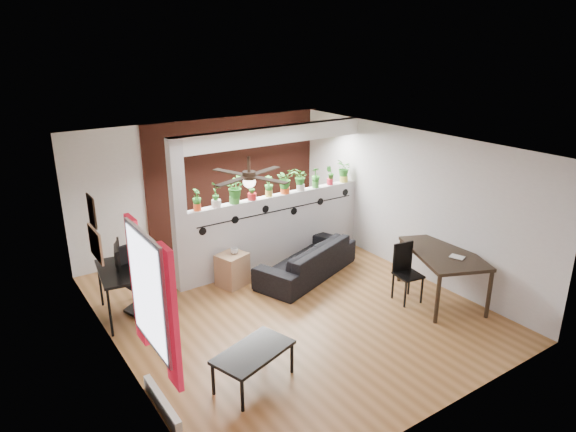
{
  "coord_description": "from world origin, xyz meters",
  "views": [
    {
      "loc": [
        -4.06,
        -6.03,
        4.08
      ],
      "look_at": [
        0.43,
        0.6,
        1.27
      ],
      "focal_mm": 32.0,
      "sensor_mm": 36.0,
      "label": 1
    }
  ],
  "objects_px": {
    "potted_plant_6": "(301,179)",
    "potted_plant_8": "(330,175)",
    "cube_shelf": "(232,270)",
    "dining_table": "(444,257)",
    "ceiling_fan": "(249,178)",
    "potted_plant_5": "(285,180)",
    "potted_plant_3": "(252,187)",
    "potted_plant_7": "(316,177)",
    "office_chair": "(137,283)",
    "computer_desk": "(119,274)",
    "folding_chair": "(405,267)",
    "coffee_table": "(253,354)",
    "potted_plant_4": "(269,186)",
    "potted_plant_9": "(344,170)",
    "potted_plant_0": "(197,199)",
    "potted_plant_2": "(234,189)",
    "sofa": "(307,260)",
    "potted_plant_1": "(216,193)",
    "cup": "(234,251)"
  },
  "relations": [
    {
      "from": "cube_shelf",
      "to": "ceiling_fan",
      "type": "bearing_deg",
      "value": -125.29
    },
    {
      "from": "dining_table",
      "to": "potted_plant_7",
      "type": "bearing_deg",
      "value": 102.07
    },
    {
      "from": "cube_shelf",
      "to": "cup",
      "type": "relative_size",
      "value": 4.4
    },
    {
      "from": "office_chair",
      "to": "sofa",
      "type": "bearing_deg",
      "value": -9.27
    },
    {
      "from": "potted_plant_4",
      "to": "office_chair",
      "type": "height_order",
      "value": "potted_plant_4"
    },
    {
      "from": "potted_plant_1",
      "to": "sofa",
      "type": "relative_size",
      "value": 0.22
    },
    {
      "from": "potted_plant_5",
      "to": "potted_plant_8",
      "type": "bearing_deg",
      "value": 0.0
    },
    {
      "from": "cube_shelf",
      "to": "computer_desk",
      "type": "relative_size",
      "value": 0.5
    },
    {
      "from": "potted_plant_1",
      "to": "potted_plant_7",
      "type": "height_order",
      "value": "potted_plant_1"
    },
    {
      "from": "cube_shelf",
      "to": "dining_table",
      "type": "relative_size",
      "value": 0.33
    },
    {
      "from": "potted_plant_1",
      "to": "computer_desk",
      "type": "relative_size",
      "value": 0.38
    },
    {
      "from": "ceiling_fan",
      "to": "cup",
      "type": "xyz_separation_m",
      "value": [
        0.5,
        1.46,
        -1.69
      ]
    },
    {
      "from": "potted_plant_0",
      "to": "dining_table",
      "type": "xyz_separation_m",
      "value": [
        3.03,
        -2.67,
        -0.81
      ]
    },
    {
      "from": "potted_plant_8",
      "to": "potted_plant_1",
      "type": "bearing_deg",
      "value": -180.0
    },
    {
      "from": "potted_plant_8",
      "to": "potted_plant_9",
      "type": "height_order",
      "value": "potted_plant_9"
    },
    {
      "from": "potted_plant_8",
      "to": "computer_desk",
      "type": "relative_size",
      "value": 0.32
    },
    {
      "from": "potted_plant_5",
      "to": "cube_shelf",
      "type": "xyz_separation_m",
      "value": [
        -1.33,
        -0.34,
        -1.31
      ]
    },
    {
      "from": "dining_table",
      "to": "coffee_table",
      "type": "height_order",
      "value": "dining_table"
    },
    {
      "from": "potted_plant_2",
      "to": "office_chair",
      "type": "relative_size",
      "value": 0.46
    },
    {
      "from": "potted_plant_7",
      "to": "dining_table",
      "type": "distance_m",
      "value": 2.86
    },
    {
      "from": "potted_plant_4",
      "to": "computer_desk",
      "type": "distance_m",
      "value": 3.01
    },
    {
      "from": "potted_plant_6",
      "to": "folding_chair",
      "type": "bearing_deg",
      "value": -80.06
    },
    {
      "from": "potted_plant_2",
      "to": "potted_plant_5",
      "type": "relative_size",
      "value": 1.04
    },
    {
      "from": "potted_plant_9",
      "to": "office_chair",
      "type": "distance_m",
      "value": 4.52
    },
    {
      "from": "ceiling_fan",
      "to": "potted_plant_9",
      "type": "bearing_deg",
      "value": 29.51
    },
    {
      "from": "sofa",
      "to": "cup",
      "type": "xyz_separation_m",
      "value": [
        -1.23,
        0.42,
        0.33
      ]
    },
    {
      "from": "sofa",
      "to": "ceiling_fan",
      "type": "bearing_deg",
      "value": 11.13
    },
    {
      "from": "potted_plant_6",
      "to": "potted_plant_8",
      "type": "distance_m",
      "value": 0.7
    },
    {
      "from": "potted_plant_8",
      "to": "potted_plant_7",
      "type": "bearing_deg",
      "value": 180.0
    },
    {
      "from": "potted_plant_3",
      "to": "potted_plant_5",
      "type": "bearing_deg",
      "value": 0.0
    },
    {
      "from": "potted_plant_0",
      "to": "potted_plant_9",
      "type": "xyz_separation_m",
      "value": [
        3.16,
        0.0,
        0.04
      ]
    },
    {
      "from": "potted_plant_6",
      "to": "potted_plant_7",
      "type": "bearing_deg",
      "value": 0.0
    },
    {
      "from": "sofa",
      "to": "potted_plant_7",
      "type": "bearing_deg",
      "value": -154.59
    },
    {
      "from": "computer_desk",
      "to": "dining_table",
      "type": "xyz_separation_m",
      "value": [
        4.5,
        -2.33,
        0.03
      ]
    },
    {
      "from": "potted_plant_7",
      "to": "office_chair",
      "type": "distance_m",
      "value": 3.84
    },
    {
      "from": "folding_chair",
      "to": "coffee_table",
      "type": "height_order",
      "value": "folding_chair"
    },
    {
      "from": "ceiling_fan",
      "to": "dining_table",
      "type": "relative_size",
      "value": 0.68
    },
    {
      "from": "computer_desk",
      "to": "dining_table",
      "type": "distance_m",
      "value": 5.07
    },
    {
      "from": "potted_plant_4",
      "to": "potted_plant_5",
      "type": "height_order",
      "value": "potted_plant_5"
    },
    {
      "from": "potted_plant_7",
      "to": "cube_shelf",
      "type": "height_order",
      "value": "potted_plant_7"
    },
    {
      "from": "ceiling_fan",
      "to": "potted_plant_1",
      "type": "xyz_separation_m",
      "value": [
        0.37,
        1.8,
        -0.73
      ]
    },
    {
      "from": "potted_plant_1",
      "to": "potted_plant_9",
      "type": "height_order",
      "value": "potted_plant_9"
    },
    {
      "from": "potted_plant_6",
      "to": "potted_plant_8",
      "type": "height_order",
      "value": "potted_plant_6"
    },
    {
      "from": "coffee_table",
      "to": "computer_desk",
      "type": "bearing_deg",
      "value": 108.45
    },
    {
      "from": "potted_plant_0",
      "to": "cube_shelf",
      "type": "relative_size",
      "value": 0.65
    },
    {
      "from": "cup",
      "to": "office_chair",
      "type": "height_order",
      "value": "office_chair"
    },
    {
      "from": "office_chair",
      "to": "potted_plant_4",
      "type": "bearing_deg",
      "value": 6.07
    },
    {
      "from": "computer_desk",
      "to": "coffee_table",
      "type": "relative_size",
      "value": 1.03
    },
    {
      "from": "ceiling_fan",
      "to": "potted_plant_6",
      "type": "distance_m",
      "value": 2.88
    },
    {
      "from": "sofa",
      "to": "cube_shelf",
      "type": "xyz_separation_m",
      "value": [
        -1.28,
        0.42,
        -0.01
      ]
    }
  ]
}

